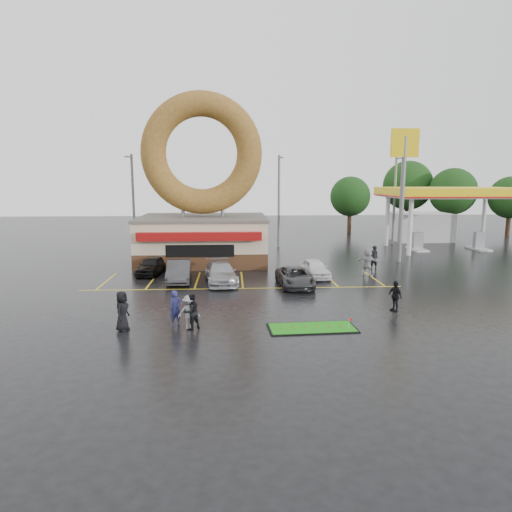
{
  "coord_description": "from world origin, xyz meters",
  "views": [
    {
      "loc": [
        -0.64,
        -24.13,
        6.72
      ],
      "look_at": [
        0.76,
        2.44,
        2.2
      ],
      "focal_mm": 32.0,
      "sensor_mm": 36.0,
      "label": 1
    }
  ],
  "objects_px": {
    "car_white": "(315,268)",
    "person_blue": "(176,308)",
    "dumpster": "(148,254)",
    "car_silver": "(221,273)",
    "car_black": "(151,266)",
    "car_dgrey": "(179,271)",
    "donut_shop": "(203,207)",
    "person_cameraman": "(395,296)",
    "putting_green": "(312,328)",
    "streetlight_left": "(133,199)",
    "streetlight_mid": "(279,199)",
    "shell_sign": "(403,170)",
    "car_grey": "(295,277)",
    "gas_station": "(437,209)",
    "streetlight_right": "(395,198)"
  },
  "relations": [
    {
      "from": "car_black",
      "to": "car_dgrey",
      "type": "height_order",
      "value": "car_dgrey"
    },
    {
      "from": "donut_shop",
      "to": "dumpster",
      "type": "distance_m",
      "value": 5.9
    },
    {
      "from": "car_grey",
      "to": "dumpster",
      "type": "height_order",
      "value": "dumpster"
    },
    {
      "from": "streetlight_left",
      "to": "person_blue",
      "type": "xyz_separation_m",
      "value": [
        6.73,
        -23.58,
        -3.95
      ]
    },
    {
      "from": "car_grey",
      "to": "dumpster",
      "type": "distance_m",
      "value": 14.19
    },
    {
      "from": "car_silver",
      "to": "dumpster",
      "type": "distance_m",
      "value": 10.07
    },
    {
      "from": "car_dgrey",
      "to": "dumpster",
      "type": "xyz_separation_m",
      "value": [
        -3.34,
        7.48,
        -0.05
      ]
    },
    {
      "from": "donut_shop",
      "to": "person_cameraman",
      "type": "xyz_separation_m",
      "value": [
        10.68,
        -14.83,
        -3.67
      ]
    },
    {
      "from": "donut_shop",
      "to": "car_white",
      "type": "distance_m",
      "value": 11.06
    },
    {
      "from": "car_black",
      "to": "car_dgrey",
      "type": "bearing_deg",
      "value": -40.33
    },
    {
      "from": "dumpster",
      "to": "car_silver",
      "type": "bearing_deg",
      "value": -43.71
    },
    {
      "from": "car_black",
      "to": "shell_sign",
      "type": "bearing_deg",
      "value": 19.44
    },
    {
      "from": "car_black",
      "to": "person_cameraman",
      "type": "xyz_separation_m",
      "value": [
        14.07,
        -9.86,
        0.16
      ]
    },
    {
      "from": "donut_shop",
      "to": "car_dgrey",
      "type": "distance_m",
      "value": 8.43
    },
    {
      "from": "person_blue",
      "to": "car_white",
      "type": "bearing_deg",
      "value": 19.2
    },
    {
      "from": "person_blue",
      "to": "car_dgrey",
      "type": "bearing_deg",
      "value": 64.23
    },
    {
      "from": "car_silver",
      "to": "streetlight_mid",
      "type": "bearing_deg",
      "value": 64.06
    },
    {
      "from": "person_blue",
      "to": "dumpster",
      "type": "distance_m",
      "value": 17.19
    },
    {
      "from": "donut_shop",
      "to": "person_cameraman",
      "type": "relative_size",
      "value": 8.52
    },
    {
      "from": "streetlight_left",
      "to": "car_dgrey",
      "type": "relative_size",
      "value": 2.11
    },
    {
      "from": "streetlight_mid",
      "to": "streetlight_right",
      "type": "relative_size",
      "value": 1.0
    },
    {
      "from": "car_white",
      "to": "person_blue",
      "type": "bearing_deg",
      "value": -136.88
    },
    {
      "from": "car_dgrey",
      "to": "dumpster",
      "type": "distance_m",
      "value": 8.19
    },
    {
      "from": "streetlight_left",
      "to": "shell_sign",
      "type": "bearing_deg",
      "value": -18.99
    },
    {
      "from": "car_dgrey",
      "to": "putting_green",
      "type": "xyz_separation_m",
      "value": [
        7.11,
        -9.95,
        -0.67
      ]
    },
    {
      "from": "shell_sign",
      "to": "streetlight_right",
      "type": "height_order",
      "value": "shell_sign"
    },
    {
      "from": "donut_shop",
      "to": "streetlight_left",
      "type": "xyz_separation_m",
      "value": [
        -7.0,
        6.95,
        0.32
      ]
    },
    {
      "from": "streetlight_right",
      "to": "dumpster",
      "type": "relative_size",
      "value": 5.0
    },
    {
      "from": "shell_sign",
      "to": "streetlight_mid",
      "type": "bearing_deg",
      "value": 135.27
    },
    {
      "from": "donut_shop",
      "to": "car_grey",
      "type": "distance_m",
      "value": 11.79
    },
    {
      "from": "person_blue",
      "to": "streetlight_left",
      "type": "bearing_deg",
      "value": 74.61
    },
    {
      "from": "car_black",
      "to": "car_white",
      "type": "height_order",
      "value": "car_black"
    },
    {
      "from": "streetlight_mid",
      "to": "car_black",
      "type": "xyz_separation_m",
      "value": [
        -10.39,
        -12.92,
        -4.15
      ]
    },
    {
      "from": "streetlight_left",
      "to": "dumpster",
      "type": "height_order",
      "value": "streetlight_left"
    },
    {
      "from": "gas_station",
      "to": "car_white",
      "type": "distance_m",
      "value": 21.07
    },
    {
      "from": "car_dgrey",
      "to": "car_black",
      "type": "bearing_deg",
      "value": 128.74
    },
    {
      "from": "shell_sign",
      "to": "dumpster",
      "type": "distance_m",
      "value": 21.6
    },
    {
      "from": "donut_shop",
      "to": "gas_station",
      "type": "relative_size",
      "value": 0.99
    },
    {
      "from": "streetlight_left",
      "to": "person_cameraman",
      "type": "bearing_deg",
      "value": -50.92
    },
    {
      "from": "streetlight_right",
      "to": "shell_sign",
      "type": "bearing_deg",
      "value": -106.83
    },
    {
      "from": "car_black",
      "to": "dumpster",
      "type": "bearing_deg",
      "value": 110.34
    },
    {
      "from": "gas_station",
      "to": "streetlight_left",
      "type": "xyz_separation_m",
      "value": [
        -30.0,
        -1.02,
        1.08
      ]
    },
    {
      "from": "streetlight_left",
      "to": "dumpster",
      "type": "relative_size",
      "value": 5.0
    },
    {
      "from": "putting_green",
      "to": "car_silver",
      "type": "bearing_deg",
      "value": 114.82
    },
    {
      "from": "dumpster",
      "to": "streetlight_left",
      "type": "bearing_deg",
      "value": 118.88
    },
    {
      "from": "streetlight_left",
      "to": "streetlight_mid",
      "type": "distance_m",
      "value": 14.04
    },
    {
      "from": "person_blue",
      "to": "donut_shop",
      "type": "bearing_deg",
      "value": 57.75
    },
    {
      "from": "shell_sign",
      "to": "streetlight_mid",
      "type": "xyz_separation_m",
      "value": [
        -9.0,
        8.92,
        -2.6
      ]
    },
    {
      "from": "dumpster",
      "to": "putting_green",
      "type": "bearing_deg",
      "value": -50.03
    },
    {
      "from": "car_black",
      "to": "car_white",
      "type": "xyz_separation_m",
      "value": [
        11.42,
        -1.57,
        -0.01
      ]
    }
  ]
}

